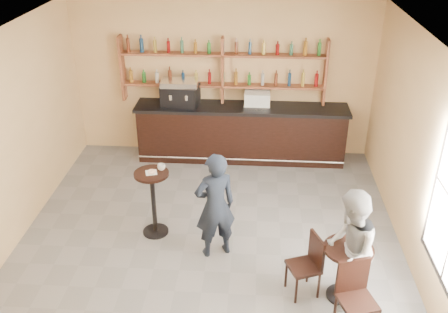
# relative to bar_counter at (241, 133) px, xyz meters

# --- Properties ---
(floor) EXTENTS (7.00, 7.00, 0.00)m
(floor) POSITION_rel_bar_counter_xyz_m (-0.39, -3.15, -0.57)
(floor) COLOR slate
(floor) RESTS_ON ground
(ceiling) EXTENTS (7.00, 7.00, 0.00)m
(ceiling) POSITION_rel_bar_counter_xyz_m (-0.39, -3.15, 2.63)
(ceiling) COLOR white
(ceiling) RESTS_ON wall_back
(wall_back) EXTENTS (7.00, 0.00, 7.00)m
(wall_back) POSITION_rel_bar_counter_xyz_m (-0.39, 0.35, 1.03)
(wall_back) COLOR #E5BB82
(wall_back) RESTS_ON floor
(wall_right) EXTENTS (0.00, 7.00, 7.00)m
(wall_right) POSITION_rel_bar_counter_xyz_m (2.61, -3.15, 1.03)
(wall_right) COLOR #E5BB82
(wall_right) RESTS_ON floor
(shelf_unit) EXTENTS (4.00, 0.26, 1.40)m
(shelf_unit) POSITION_rel_bar_counter_xyz_m (-0.39, 0.22, 1.24)
(shelf_unit) COLOR brown
(shelf_unit) RESTS_ON wall_back
(liquor_bottles) EXTENTS (3.68, 0.10, 1.00)m
(liquor_bottles) POSITION_rel_bar_counter_xyz_m (-0.39, 0.22, 1.41)
(liquor_bottles) COLOR #8C5919
(liquor_bottles) RESTS_ON shelf_unit
(bar_counter) EXTENTS (4.23, 0.83, 1.15)m
(bar_counter) POSITION_rel_bar_counter_xyz_m (0.00, 0.00, 0.00)
(bar_counter) COLOR black
(bar_counter) RESTS_ON floor
(espresso_machine) EXTENTS (0.77, 0.55, 0.51)m
(espresso_machine) POSITION_rel_bar_counter_xyz_m (-1.22, 0.00, 0.83)
(espresso_machine) COLOR black
(espresso_machine) RESTS_ON bar_counter
(pastry_case) EXTENTS (0.52, 0.42, 0.31)m
(pastry_case) POSITION_rel_bar_counter_xyz_m (0.30, 0.00, 0.73)
(pastry_case) COLOR silver
(pastry_case) RESTS_ON bar_counter
(pedestal_table) EXTENTS (0.65, 0.65, 1.11)m
(pedestal_table) POSITION_rel_bar_counter_xyz_m (-1.28, -2.69, -0.02)
(pedestal_table) COLOR black
(pedestal_table) RESTS_ON floor
(napkin) EXTENTS (0.21, 0.21, 0.00)m
(napkin) POSITION_rel_bar_counter_xyz_m (-1.28, -2.69, 0.54)
(napkin) COLOR white
(napkin) RESTS_ON pedestal_table
(donut) EXTENTS (0.14, 0.14, 0.04)m
(donut) POSITION_rel_bar_counter_xyz_m (-1.27, -2.70, 0.56)
(donut) COLOR #D5814E
(donut) RESTS_ON napkin
(cup_pedestal) EXTENTS (0.15, 0.15, 0.10)m
(cup_pedestal) POSITION_rel_bar_counter_xyz_m (-1.14, -2.59, 0.58)
(cup_pedestal) COLOR white
(cup_pedestal) RESTS_ON pedestal_table
(man_main) EXTENTS (0.73, 0.62, 1.70)m
(man_main) POSITION_rel_bar_counter_xyz_m (-0.27, -3.14, 0.27)
(man_main) COLOR black
(man_main) RESTS_ON floor
(cafe_table) EXTENTS (0.71, 0.71, 0.83)m
(cafe_table) POSITION_rel_bar_counter_xyz_m (1.53, -3.97, -0.16)
(cafe_table) COLOR black
(cafe_table) RESTS_ON floor
(cup_cafe) EXTENTS (0.12, 0.12, 0.09)m
(cup_cafe) POSITION_rel_bar_counter_xyz_m (1.58, -3.97, 0.29)
(cup_cafe) COLOR white
(cup_cafe) RESTS_ON cafe_table
(chair_west) EXTENTS (0.50, 0.50, 0.90)m
(chair_west) POSITION_rel_bar_counter_xyz_m (0.98, -3.92, -0.12)
(chair_west) COLOR black
(chair_west) RESTS_ON floor
(chair_south) EXTENTS (0.53, 0.53, 0.98)m
(chair_south) POSITION_rel_bar_counter_xyz_m (1.58, -4.57, -0.08)
(chair_south) COLOR black
(chair_south) RESTS_ON floor
(patron_second) EXTENTS (0.82, 0.96, 1.70)m
(patron_second) POSITION_rel_bar_counter_xyz_m (1.52, -4.05, 0.28)
(patron_second) COLOR gray
(patron_second) RESTS_ON floor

